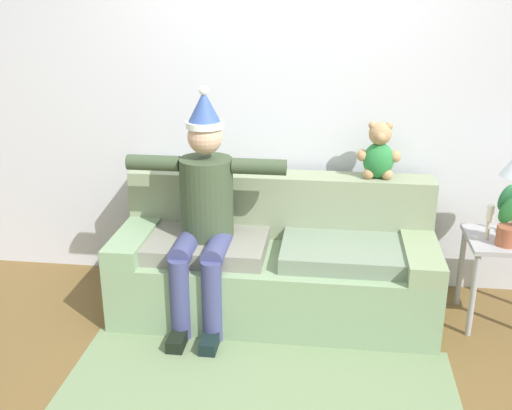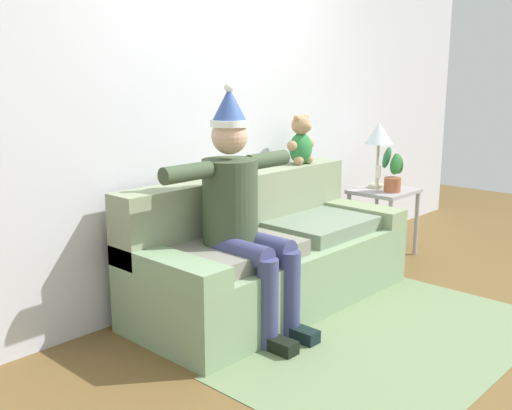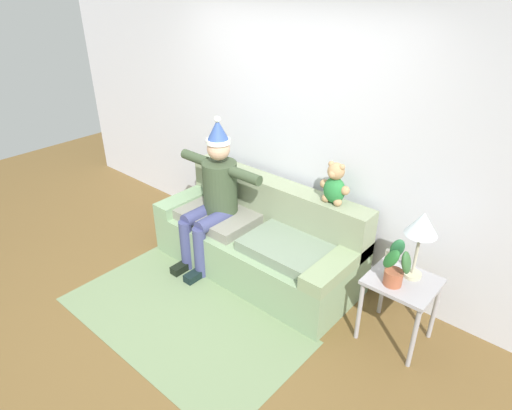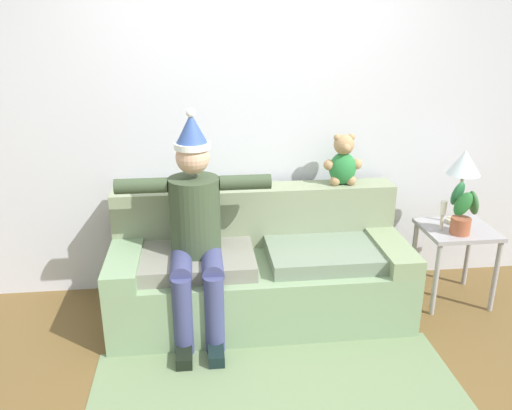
{
  "view_description": "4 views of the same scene",
  "coord_description": "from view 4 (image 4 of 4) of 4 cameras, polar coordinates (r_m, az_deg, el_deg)",
  "views": [
    {
      "loc": [
        0.34,
        -2.67,
        2.1
      ],
      "look_at": [
        -0.11,
        0.87,
        0.8
      ],
      "focal_mm": 43.0,
      "sensor_mm": 36.0,
      "label": 1
    },
    {
      "loc": [
        -2.97,
        -1.58,
        1.57
      ],
      "look_at": [
        -0.21,
        0.97,
        0.74
      ],
      "focal_mm": 42.16,
      "sensor_mm": 36.0,
      "label": 2
    },
    {
      "loc": [
        2.4,
        -1.74,
        2.69
      ],
      "look_at": [
        0.02,
        0.99,
        0.75
      ],
      "focal_mm": 30.89,
      "sensor_mm": 36.0,
      "label": 3
    },
    {
      "loc": [
        -0.41,
        -2.32,
        2.06
      ],
      "look_at": [
        -0.04,
        0.92,
        0.87
      ],
      "focal_mm": 36.71,
      "sensor_mm": 36.0,
      "label": 4
    }
  ],
  "objects": [
    {
      "name": "person_seated",
      "position": [
        3.45,
        -6.63,
        -2.16
      ],
      "size": [
        1.02,
        0.77,
        1.51
      ],
      "color": "#3A4A31",
      "rests_on": "ground_plane"
    },
    {
      "name": "area_rug",
      "position": [
        3.14,
        2.71,
        -20.91
      ],
      "size": [
        2.16,
        1.17,
        0.01
      ],
      "primitive_type": "cube",
      "color": "#6F855C",
      "rests_on": "ground_plane"
    },
    {
      "name": "potted_plant",
      "position": [
        3.96,
        21.61,
        -0.61
      ],
      "size": [
        0.24,
        0.21,
        0.39
      ],
      "color": "#A55538",
      "rests_on": "side_table"
    },
    {
      "name": "candle_tall",
      "position": [
        3.99,
        19.71,
        -0.66
      ],
      "size": [
        0.04,
        0.04,
        0.22
      ],
      "color": "beige",
      "rests_on": "side_table"
    },
    {
      "name": "teddy_bear",
      "position": [
        3.9,
        9.47,
        4.65
      ],
      "size": [
        0.29,
        0.17,
        0.38
      ],
      "color": "#297D3A",
      "rests_on": "couch"
    },
    {
      "name": "table_lamp",
      "position": [
        4.07,
        21.71,
        3.95
      ],
      "size": [
        0.24,
        0.24,
        0.56
      ],
      "color": "#BFBC97",
      "rests_on": "side_table"
    },
    {
      "name": "back_wall",
      "position": [
        3.95,
        -0.53,
        9.7
      ],
      "size": [
        7.0,
        0.1,
        2.7
      ],
      "primitive_type": "cube",
      "color": "silver",
      "rests_on": "ground_plane"
    },
    {
      "name": "side_table",
      "position": [
        4.15,
        20.98,
        -3.62
      ],
      "size": [
        0.51,
        0.46,
        0.59
      ],
      "color": "#9E9B9F",
      "rests_on": "ground_plane"
    },
    {
      "name": "couch",
      "position": [
        3.8,
        0.32,
        -6.9
      ],
      "size": [
        2.07,
        0.85,
        0.87
      ],
      "color": "gray",
      "rests_on": "ground_plane"
    },
    {
      "name": "ground_plane",
      "position": [
        3.13,
        2.77,
        -21.2
      ],
      "size": [
        10.0,
        10.0,
        0.0
      ],
      "primitive_type": "plane",
      "color": "brown"
    }
  ]
}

